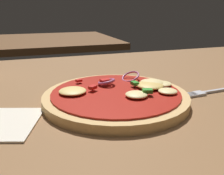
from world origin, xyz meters
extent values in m
cube|color=brown|center=(0.00, 0.00, 0.02)|extent=(1.31, 0.96, 0.03)
cylinder|color=tan|center=(-0.03, 0.04, 0.04)|extent=(0.25, 0.25, 0.02)
cylinder|color=#A81C11|center=(-0.03, 0.04, 0.05)|extent=(0.22, 0.22, 0.00)
ellipsoid|color=#F4DB8E|center=(0.05, 0.05, 0.05)|extent=(0.04, 0.04, 0.01)
ellipsoid|color=#F4DB8E|center=(0.07, 0.04, 0.05)|extent=(0.03, 0.03, 0.01)
ellipsoid|color=#F4DB8E|center=(-0.01, 0.00, 0.05)|extent=(0.04, 0.04, 0.01)
ellipsoid|color=#EFCC72|center=(-0.10, 0.05, 0.05)|extent=(0.05, 0.05, 0.01)
ellipsoid|color=#E5BC60|center=(0.04, 0.04, 0.05)|extent=(0.05, 0.05, 0.01)
ellipsoid|color=#F4DB8E|center=(0.05, 0.00, 0.05)|extent=(0.03, 0.03, 0.01)
torus|color=#B25984|center=(0.03, 0.10, 0.05)|extent=(0.05, 0.05, 0.02)
torus|color=#B25984|center=(-0.03, 0.08, 0.06)|extent=(0.05, 0.05, 0.01)
cube|color=red|center=(-0.08, 0.11, 0.05)|extent=(0.01, 0.01, 0.00)
cube|color=red|center=(-0.03, 0.08, 0.06)|extent=(0.02, 0.02, 0.01)
cube|color=#2D8C28|center=(0.01, 0.05, 0.06)|extent=(0.01, 0.02, 0.01)
cube|color=red|center=(-0.07, 0.05, 0.06)|extent=(0.02, 0.02, 0.01)
cube|color=red|center=(-0.04, 0.08, 0.06)|extent=(0.02, 0.02, 0.01)
cube|color=#2D8C28|center=(0.01, 0.00, 0.06)|extent=(0.02, 0.02, 0.01)
cube|color=silver|center=(0.20, 0.02, 0.03)|extent=(0.11, 0.01, 0.01)
cube|color=silver|center=(0.13, 0.02, 0.03)|extent=(0.02, 0.02, 0.01)
cube|color=silver|center=(0.11, 0.02, 0.03)|extent=(0.04, 0.00, 0.00)
cube|color=silver|center=(0.11, 0.02, 0.03)|extent=(0.04, 0.00, 0.00)
cube|color=silver|center=(0.11, 0.01, 0.03)|extent=(0.04, 0.00, 0.00)
cube|color=silver|center=(0.11, 0.01, 0.03)|extent=(0.04, 0.00, 0.00)
cube|color=brown|center=(-0.06, 1.00, 0.02)|extent=(0.70, 0.60, 0.03)
camera|label=1|loc=(-0.17, -0.35, 0.19)|focal=40.17mm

